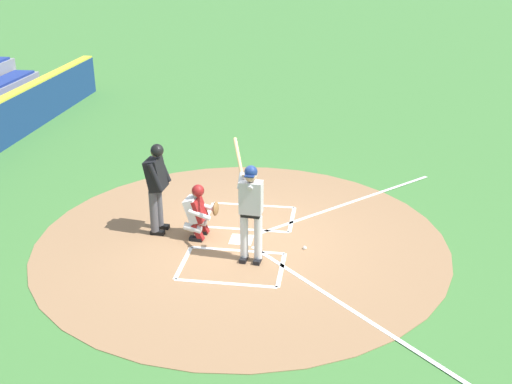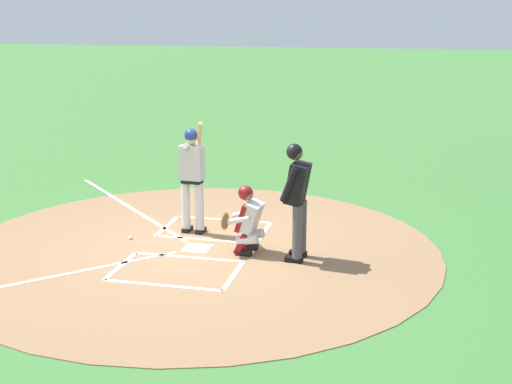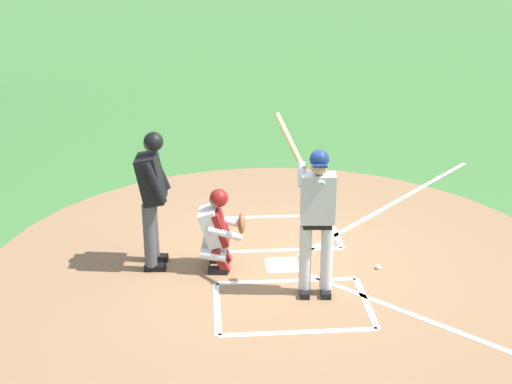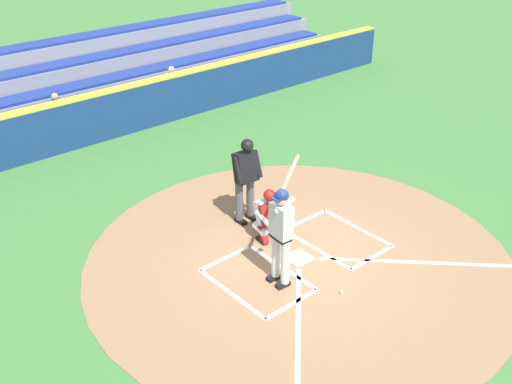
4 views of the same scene
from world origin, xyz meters
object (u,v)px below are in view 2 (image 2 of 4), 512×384
object	(u,v)px
catcher	(246,218)
plate_umpire	(297,194)
baseball	(131,238)
batter	(192,173)

from	to	relation	value
catcher	plate_umpire	distance (m)	0.98
catcher	baseball	distance (m)	2.19
plate_umpire	batter	bearing A→B (deg)	65.65
batter	catcher	world-z (taller)	batter
batter	plate_umpire	world-z (taller)	batter
plate_umpire	baseball	world-z (taller)	plate_umpire
plate_umpire	baseball	xyz separation A→B (m)	(0.33, 2.95, -1.04)
catcher	plate_umpire	size ratio (longest dim) A/B	0.61
baseball	plate_umpire	bearing A→B (deg)	-96.41
batter	catcher	xyz separation A→B (m)	(-0.78, -1.15, -0.51)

